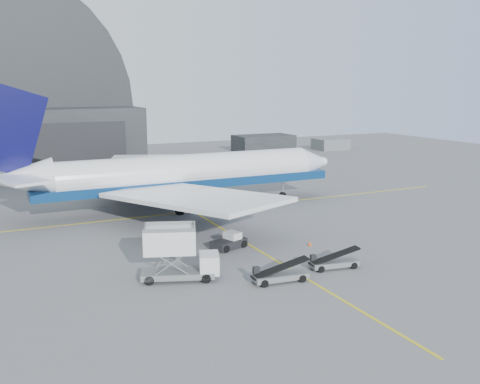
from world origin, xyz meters
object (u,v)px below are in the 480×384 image
airliner (175,174)px  belt_loader_a (279,275)px  catering_truck (177,254)px  belt_loader_b (334,262)px  pushback_tug (229,242)px

airliner → belt_loader_a: (-0.82, -28.70, -4.06)m
belt_loader_a → catering_truck: bearing=157.2°
airliner → catering_truck: airliner is taller
belt_loader_b → belt_loader_a: bearing=-163.6°
catering_truck → belt_loader_a: catering_truck is taller
airliner → pushback_tug: (-0.67, -18.38, -4.04)m
catering_truck → belt_loader_a: 8.70m
airliner → belt_loader_b: (5.19, -27.88, -4.09)m
airliner → belt_loader_a: 29.00m
pushback_tug → belt_loader_a: (-0.15, -10.33, -0.02)m
airliner → catering_truck: size_ratio=6.88×
belt_loader_b → catering_truck: bearing=174.9°
pushback_tug → belt_loader_a: 10.33m
belt_loader_a → airliner: bearing=94.4°
pushback_tug → belt_loader_b: 11.17m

